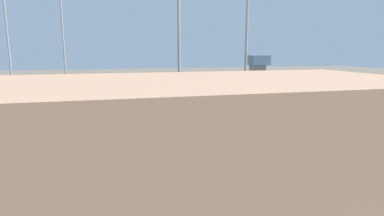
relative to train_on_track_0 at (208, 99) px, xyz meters
name	(u,v)px	position (x,y,z in m)	size (l,w,h in m)	color
ground_plane	(208,119)	(4.68, 15.00, -2.05)	(400.00, 400.00, 0.00)	#60594F
track_bed_0	(191,107)	(4.68, 0.00, -1.99)	(140.00, 2.80, 0.12)	#4C443D
track_bed_1	(196,111)	(4.68, 5.00, -1.99)	(140.00, 2.80, 0.12)	#3D3833
track_bed_2	(202,115)	(4.68, 10.00, -1.99)	(140.00, 2.80, 0.12)	#3D3833
track_bed_3	(208,119)	(4.68, 15.00, -1.99)	(140.00, 2.80, 0.12)	#3D3833
track_bed_4	(216,124)	(4.68, 20.00, -1.99)	(140.00, 2.80, 0.12)	#4C443D
track_bed_5	(225,130)	(4.68, 25.00, -1.99)	(140.00, 2.80, 0.12)	#3D3833
track_bed_6	(235,137)	(4.68, 30.00, -1.99)	(140.00, 2.80, 0.12)	#4C443D
train_on_track_0	(208,99)	(0.00, 0.00, 0.00)	(114.80, 3.06, 4.40)	maroon
train_on_track_3	(332,104)	(-26.68, 15.00, 0.06)	(66.40, 3.00, 4.40)	#285193
train_on_track_5	(254,118)	(-1.13, 25.00, -0.05)	(47.20, 3.06, 3.80)	#A8AAB2
light_mast_0	(63,35)	(35.14, -2.55, 16.24)	(2.80, 0.70, 28.96)	#9EA0A5
light_mast_1	(247,19)	(4.71, 33.45, 17.36)	(2.80, 0.70, 31.05)	#9EA0A5
light_mast_2	(6,25)	(47.03, -3.12, 18.33)	(2.80, 0.70, 32.86)	#9EA0A5
light_mast_3	(179,22)	(15.38, 33.99, 16.62)	(2.80, 0.70, 29.67)	#9EA0A5
maintenance_shed	(202,152)	(17.90, 53.83, 4.17)	(37.01, 18.37, 12.45)	tan
control_tower	(257,73)	(-20.98, -13.58, 5.70)	(6.00, 6.00, 13.25)	gray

